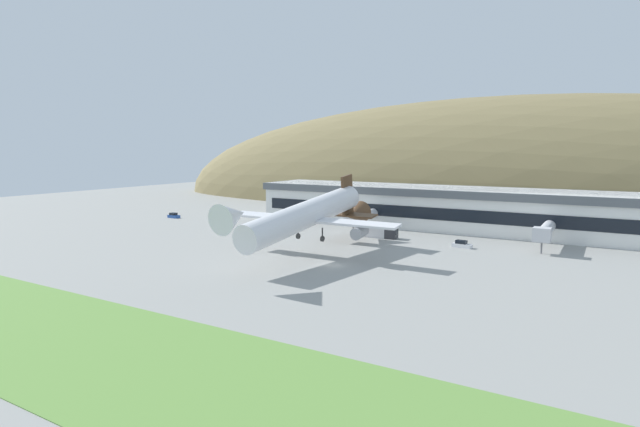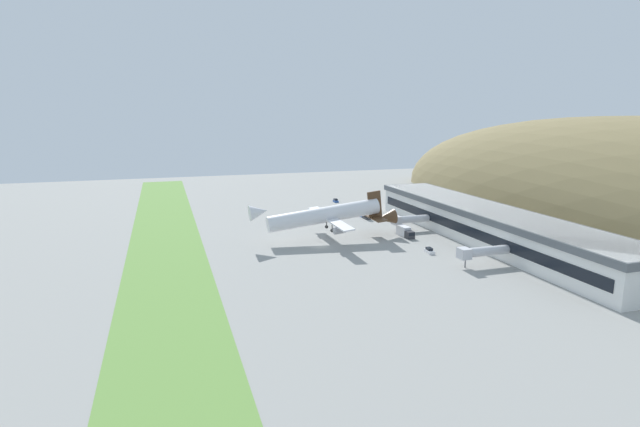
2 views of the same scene
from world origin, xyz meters
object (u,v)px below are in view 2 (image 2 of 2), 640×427
object	(u,v)px
cargo_airplane	(327,215)
fuel_truck	(405,232)
jetway_0	(408,219)
traffic_cone_0	(340,225)
box_truck	(365,214)
jetway_1	(481,252)
service_car_1	(336,201)
terminal_building	(489,223)
service_car_0	(429,251)

from	to	relation	value
cargo_airplane	fuel_truck	xyz separation A→B (m)	(3.63, 26.66, -6.67)
jetway_0	traffic_cone_0	bearing A→B (deg)	-123.83
cargo_airplane	box_truck	bearing A→B (deg)	137.54
cargo_airplane	fuel_truck	size ratio (longest dim) A/B	5.92
jetway_1	service_car_1	world-z (taller)	jetway_1
fuel_truck	jetway_0	bearing A→B (deg)	145.92
jetway_0	jetway_1	bearing A→B (deg)	-0.82
cargo_airplane	service_car_1	distance (m)	70.42
fuel_truck	box_truck	size ratio (longest dim) A/B	1.18
terminal_building	service_car_0	world-z (taller)	terminal_building
service_car_1	traffic_cone_0	world-z (taller)	service_car_1
jetway_1	traffic_cone_0	world-z (taller)	jetway_1
jetway_1	traffic_cone_0	size ratio (longest dim) A/B	26.18
cargo_airplane	box_truck	size ratio (longest dim) A/B	7.00
service_car_1	fuel_truck	size ratio (longest dim) A/B	0.47
jetway_1	box_truck	xyz separation A→B (m)	(-67.35, -5.74, -2.52)
jetway_0	service_car_0	xyz separation A→B (m)	(27.85, -7.36, -3.34)
service_car_1	jetway_1	bearing A→B (deg)	2.78
box_truck	service_car_1	bearing A→B (deg)	179.00
jetway_0	jetway_1	distance (m)	43.45
terminal_building	service_car_1	bearing A→B (deg)	-164.72
service_car_1	box_truck	world-z (taller)	box_truck
service_car_1	traffic_cone_0	bearing A→B (deg)	-17.54
fuel_truck	box_truck	distance (m)	31.26
terminal_building	service_car_1	xyz separation A→B (m)	(-83.53, -22.82, -5.55)
box_truck	traffic_cone_0	world-z (taller)	box_truck
service_car_1	cargo_airplane	bearing A→B (deg)	-21.71
cargo_airplane	traffic_cone_0	bearing A→B (deg)	148.19
service_car_0	jetway_1	bearing A→B (deg)	23.38
box_truck	service_car_0	bearing A→B (deg)	-1.11
jetway_0	cargo_airplane	bearing A→B (deg)	-83.34
jetway_0	service_car_1	xyz separation A→B (m)	(-61.36, -5.71, -3.34)
terminal_building	box_truck	xyz separation A→B (m)	(-46.08, -23.47, -4.73)
service_car_1	terminal_building	bearing A→B (deg)	15.28
cargo_airplane	service_car_1	size ratio (longest dim) A/B	12.56
jetway_0	terminal_building	bearing A→B (deg)	37.65
jetway_1	service_car_0	xyz separation A→B (m)	(-15.60, -6.74, -3.34)
fuel_truck	traffic_cone_0	xyz separation A→B (m)	(-21.21, -15.76, -1.27)
cargo_airplane	service_car_0	distance (m)	35.05
terminal_building	service_car_1	size ratio (longest dim) A/B	29.40
terminal_building	cargo_airplane	distance (m)	52.15
jetway_0	cargo_airplane	distance (m)	32.11
traffic_cone_0	jetway_1	bearing A→B (deg)	19.32
cargo_airplane	service_car_1	xyz separation A→B (m)	(-65.05, 25.90, -7.56)
cargo_airplane	service_car_0	size ratio (longest dim) A/B	11.76
jetway_1	fuel_truck	distance (m)	36.46
box_truck	jetway_1	bearing A→B (deg)	4.87
jetway_0	service_car_1	size ratio (longest dim) A/B	3.51
service_car_1	box_truck	size ratio (longest dim) A/B	0.56
jetway_0	box_truck	bearing A→B (deg)	-165.11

